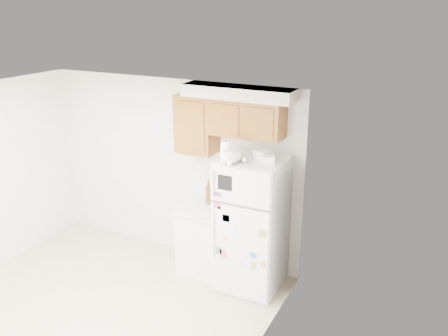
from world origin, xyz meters
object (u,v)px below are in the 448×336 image
Objects in this scene: bottle_amber at (209,192)px; bottle_green at (208,194)px; base_counter at (206,238)px; storage_box_back at (262,155)px; refrigerator at (251,224)px; cat at (230,153)px; storage_box_front at (268,160)px.

bottle_green is at bearing 172.62° from bottle_amber.
storage_box_back reaches higher than base_counter.
refrigerator is 3.91× the size of cat.
cat is (-0.17, -0.25, 0.96)m from refrigerator.
storage_box_back is at bearing 117.42° from storage_box_front.
refrigerator reaches higher than bottle_amber.
cat reaches higher than bottle_amber.
refrigerator is 6.44× the size of bottle_green.
bottle_green is at bearing 165.44° from refrigerator.
cat is 1.02m from bottle_green.
refrigerator is at bearing -133.50° from storage_box_back.
refrigerator is 0.79m from base_counter.
refrigerator is 5.06× the size of bottle_amber.
bottle_green is at bearing 146.29° from storage_box_front.
storage_box_front is at bearing -15.54° from bottle_green.
storage_box_front is (0.91, -0.15, 1.28)m from base_counter.
storage_box_back reaches higher than refrigerator.
bottle_amber is (-0.92, 0.26, -0.66)m from storage_box_front.
storage_box_back is at bearing 22.34° from refrigerator.
storage_box_back is at bearing -2.27° from base_counter.
cat is 1.65× the size of bottle_green.
storage_box_back is 0.54× the size of bottle_amber.
storage_box_back is 1.05m from bottle_amber.
cat is 2.42× the size of storage_box_back.
storage_box_front is (0.40, 0.17, -0.07)m from cat.
cat reaches higher than refrigerator.
base_counter is (-0.69, 0.07, -0.39)m from refrigerator.
refrigerator reaches higher than bottle_green.
storage_box_back is 1.20× the size of storage_box_front.
bottle_amber reaches higher than bottle_green.
cat reaches higher than bottle_green.
refrigerator is at bearing -14.56° from bottle_green.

